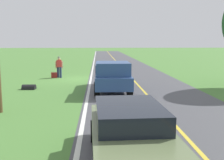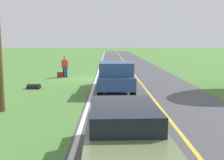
{
  "view_description": "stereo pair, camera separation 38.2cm",
  "coord_description": "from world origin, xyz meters",
  "px_view_note": "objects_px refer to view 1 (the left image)",
  "views": [
    {
      "loc": [
        -1.6,
        20.84,
        2.98
      ],
      "look_at": [
        -2.14,
        10.88,
        1.52
      ],
      "focal_mm": 42.47,
      "sensor_mm": 36.0,
      "label": 1
    },
    {
      "loc": [
        -1.99,
        20.85,
        2.98
      ],
      "look_at": [
        -2.14,
        10.88,
        1.52
      ],
      "focal_mm": 42.47,
      "sensor_mm": 36.0,
      "label": 2
    }
  ],
  "objects_px": {
    "suitcase_carried": "(54,75)",
    "pickup_truck_passing": "(112,75)",
    "sedan_ahead_same_lane": "(130,132)",
    "hitchhiker_walking": "(59,66)"
  },
  "relations": [
    {
      "from": "pickup_truck_passing",
      "to": "sedan_ahead_same_lane",
      "type": "distance_m",
      "value": 9.38
    },
    {
      "from": "hitchhiker_walking",
      "to": "suitcase_carried",
      "type": "xyz_separation_m",
      "value": [
        0.41,
        0.11,
        -0.76
      ]
    },
    {
      "from": "hitchhiker_walking",
      "to": "suitcase_carried",
      "type": "relative_size",
      "value": 3.8
    },
    {
      "from": "hitchhiker_walking",
      "to": "pickup_truck_passing",
      "type": "distance_m",
      "value": 7.47
    },
    {
      "from": "hitchhiker_walking",
      "to": "sedan_ahead_same_lane",
      "type": "relative_size",
      "value": 0.39
    },
    {
      "from": "suitcase_carried",
      "to": "sedan_ahead_same_lane",
      "type": "distance_m",
      "value": 16.17
    },
    {
      "from": "hitchhiker_walking",
      "to": "suitcase_carried",
      "type": "height_order",
      "value": "hitchhiker_walking"
    },
    {
      "from": "suitcase_carried",
      "to": "pickup_truck_passing",
      "type": "distance_m",
      "value": 7.65
    },
    {
      "from": "suitcase_carried",
      "to": "pickup_truck_passing",
      "type": "relative_size",
      "value": 0.09
    },
    {
      "from": "hitchhiker_walking",
      "to": "sedan_ahead_same_lane",
      "type": "xyz_separation_m",
      "value": [
        -3.97,
        15.67,
        -0.23
      ]
    }
  ]
}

